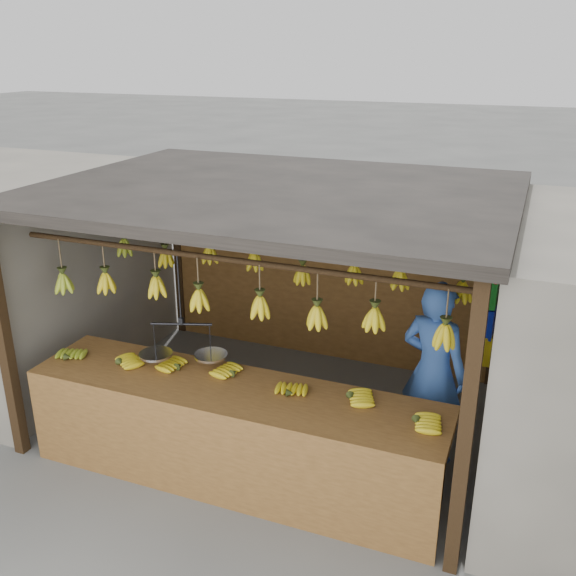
% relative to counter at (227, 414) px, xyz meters
% --- Properties ---
extents(ground, '(80.00, 80.00, 0.00)m').
position_rel_counter_xyz_m(ground, '(-0.06, 1.23, -0.71)').
color(ground, '#5B5B57').
extents(stall, '(4.30, 3.30, 2.40)m').
position_rel_counter_xyz_m(stall, '(-0.06, 1.56, 1.26)').
color(stall, black).
rests_on(stall, ground).
extents(counter, '(3.66, 0.83, 0.96)m').
position_rel_counter_xyz_m(counter, '(0.00, 0.00, 0.00)').
color(counter, brown).
rests_on(counter, ground).
extents(hanging_bananas, '(3.64, 2.25, 0.39)m').
position_rel_counter_xyz_m(hanging_bananas, '(-0.04, 1.23, 0.91)').
color(hanging_bananas, '#92A523').
rests_on(hanging_bananas, ground).
extents(balance_scale, '(0.75, 0.45, 0.95)m').
position_rel_counter_xyz_m(balance_scale, '(-0.53, 0.23, 0.40)').
color(balance_scale, black).
rests_on(balance_scale, ground).
extents(vendor, '(0.74, 0.60, 1.74)m').
position_rel_counter_xyz_m(vendor, '(1.52, 1.08, 0.16)').
color(vendor, '#3359A5').
rests_on(vendor, ground).
extents(bag_bundles, '(0.08, 0.26, 1.30)m').
position_rel_counter_xyz_m(bag_bundles, '(1.88, 2.58, 0.27)').
color(bag_bundles, red).
rests_on(bag_bundles, ground).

